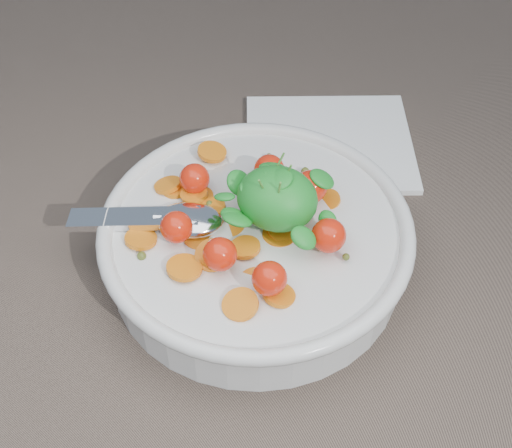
% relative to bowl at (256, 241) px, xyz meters
% --- Properties ---
extents(ground, '(6.00, 6.00, 0.00)m').
position_rel_bowl_xyz_m(ground, '(-0.01, -0.02, -0.03)').
color(ground, '#756253').
rests_on(ground, ground).
extents(bowl, '(0.30, 0.28, 0.12)m').
position_rel_bowl_xyz_m(bowl, '(0.00, 0.00, 0.00)').
color(bowl, silver).
rests_on(bowl, ground).
extents(napkin, '(0.23, 0.21, 0.01)m').
position_rel_bowl_xyz_m(napkin, '(0.01, 0.19, -0.03)').
color(napkin, white).
rests_on(napkin, ground).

